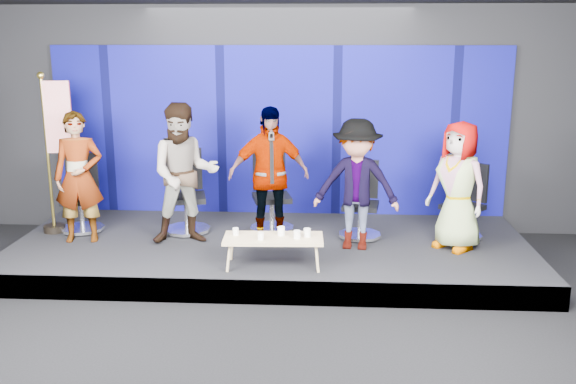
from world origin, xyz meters
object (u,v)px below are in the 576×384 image
panelist_b (184,174)px  chair_c (271,205)px  panelist_c (269,175)px  flag_stand (56,149)px  mug_d (297,235)px  mug_e (307,233)px  chair_a (82,206)px  panelist_d (356,185)px  panelist_e (458,186)px  coffee_table (273,239)px  panelist_a (79,177)px  chair_d (361,212)px  chair_e (464,214)px  mug_a (236,231)px  mug_c (281,231)px  chair_b (187,205)px  mug_b (261,236)px

panelist_b → chair_c: 1.40m
panelist_c → flag_stand: size_ratio=0.81×
chair_c → panelist_c: 0.75m
mug_d → mug_e: size_ratio=0.98×
chair_a → panelist_d: panelist_d is taller
panelist_e → coffee_table: bearing=-115.5°
panelist_a → mug_d: 3.15m
chair_c → chair_d: chair_c is taller
chair_e → mug_a: chair_e is taller
mug_c → flag_stand: flag_stand is taller
panelist_e → panelist_d: bearing=-132.1°
panelist_d → mug_e: 1.04m
chair_d → mug_d: size_ratio=10.68×
panelist_a → chair_b: bearing=10.5°
mug_c → chair_c: bearing=99.7°
chair_a → flag_stand: size_ratio=0.48×
chair_a → chair_b: 1.52m
chair_b → chair_d: 2.48m
flag_stand → chair_a: bearing=11.4°
panelist_d → mug_d: bearing=-124.5°
panelist_a → chair_d: bearing=-4.4°
panelist_c → chair_d: size_ratio=1.74×
panelist_b → mug_b: panelist_b is taller
panelist_e → mug_d: 2.27m
panelist_d → panelist_b: bearing=-174.3°
mug_a → mug_c: bearing=1.9°
chair_e → mug_b: (-2.69, -1.39, 0.07)m
mug_c → mug_e: 0.32m
panelist_d → chair_e: (1.52, 0.52, -0.52)m
panelist_e → mug_b: (-2.48, -0.93, -0.43)m
chair_c → mug_a: chair_c is taller
chair_a → mug_d: (3.16, -1.37, 0.06)m
mug_b → mug_d: mug_d is taller
chair_b → panelist_b: size_ratio=0.62×
panelist_a → chair_e: panelist_a is taller
chair_b → panelist_d: panelist_d is taller
coffee_table → flag_stand: size_ratio=0.54×
panelist_b → coffee_table: panelist_b is taller
panelist_c → panelist_d: bearing=-24.4°
panelist_c → mug_c: panelist_c is taller
mug_e → flag_stand: bearing=161.6°
mug_d → flag_stand: size_ratio=0.04×
chair_e → coffee_table: 2.85m
mug_d → flag_stand: bearing=159.8°
panelist_a → flag_stand: flag_stand is taller
panelist_e → mug_b: size_ratio=19.20×
chair_e → panelist_e: panelist_e is taller
chair_c → chair_e: (2.70, -0.21, -0.03)m
chair_b → chair_c: (1.20, 0.13, -0.01)m
chair_b → mug_a: 1.58m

